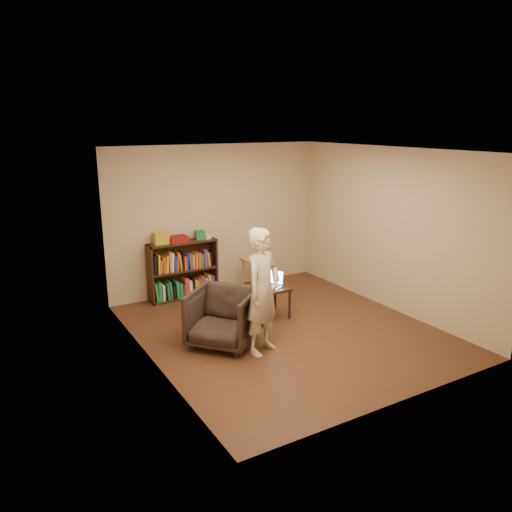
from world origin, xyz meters
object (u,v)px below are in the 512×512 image
side_table (271,292)px  person (263,292)px  bookshelf (183,273)px  laptop (272,282)px  armchair (223,317)px  stool (255,265)px

side_table → person: bearing=-127.2°
side_table → person: person is taller
bookshelf → side_table: 1.75m
bookshelf → person: 2.55m
side_table → laptop: size_ratio=1.19×
person → bookshelf: bearing=66.2°
armchair → laptop: 1.26m
bookshelf → armchair: 2.07m
stool → armchair: armchair is taller
stool → person: bearing=-117.9°
armchair → laptop: bearing=74.1°
stool → person: 2.48m
bookshelf → person: (0.10, -2.51, 0.40)m
bookshelf → stool: bookshelf is taller
armchair → laptop: (1.13, 0.54, 0.16)m
stool → person: person is taller
laptop → person: bearing=-64.0°
stool → side_table: stool is taller
bookshelf → side_table: (0.84, -1.54, -0.03)m
stool → armchair: size_ratio=0.71×
side_table → person: 1.30m
armchair → laptop: size_ratio=2.07×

